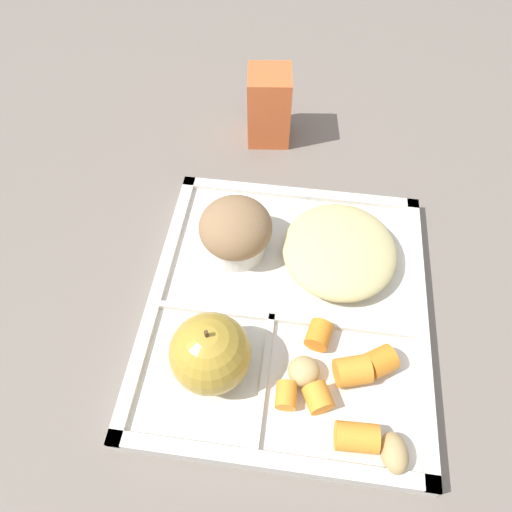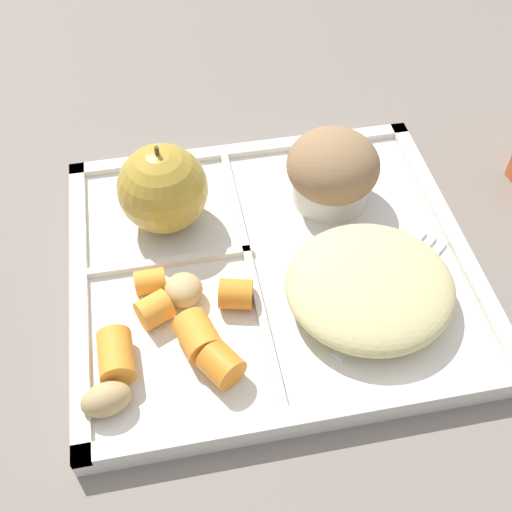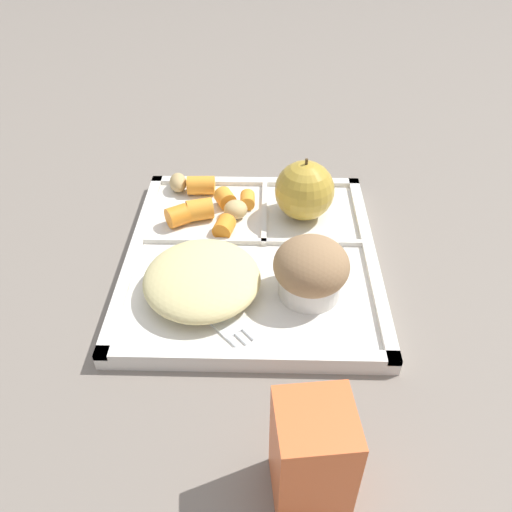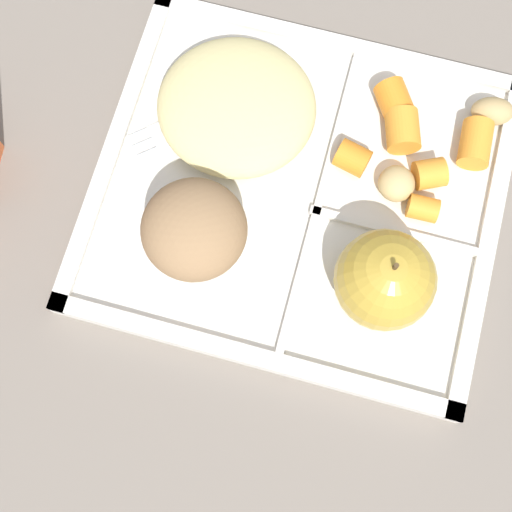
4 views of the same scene
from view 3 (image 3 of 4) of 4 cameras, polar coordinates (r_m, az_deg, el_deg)
ground at (r=0.63m, az=-0.45°, el=-0.72°), size 6.00×6.00×0.00m
lunch_tray at (r=0.63m, az=-0.45°, el=-0.14°), size 0.33×0.29×0.02m
green_apple at (r=0.67m, az=5.32°, el=7.13°), size 0.08×0.08×0.08m
bran_muffin at (r=0.55m, az=6.03°, el=-1.53°), size 0.08×0.08×0.07m
carrot_slice_tilted at (r=0.67m, az=-8.55°, el=4.36°), size 0.04×0.04×0.03m
carrot_slice_edge at (r=0.68m, az=-6.16°, el=5.06°), size 0.04×0.04×0.03m
carrot_slice_center at (r=0.73m, az=-6.02°, el=7.69°), size 0.03×0.04×0.03m
carrot_slice_large at (r=0.65m, az=-3.49°, el=3.18°), size 0.03×0.03×0.02m
carrot_slice_diagonal at (r=0.70m, az=-3.38°, el=6.29°), size 0.03×0.03×0.02m
carrot_slice_back at (r=0.70m, az=-0.94°, el=6.17°), size 0.02×0.02×0.02m
potato_chunk_wedge at (r=0.68m, az=-2.24°, el=5.12°), size 0.03×0.04×0.02m
potato_chunk_large at (r=0.74m, az=-8.50°, el=7.94°), size 0.04×0.03×0.02m
egg_noodle_pile at (r=0.57m, az=-5.91°, el=-2.48°), size 0.13×0.13×0.04m
meatball_side at (r=0.57m, az=-6.17°, el=-2.52°), size 0.03×0.03×0.03m
meatball_back at (r=0.57m, az=-7.66°, el=-2.28°), size 0.03×0.03×0.03m
plastic_fork at (r=0.56m, az=-5.18°, el=-5.72°), size 0.13×0.11×0.00m
milk_carton at (r=0.42m, az=6.14°, el=-20.87°), size 0.06×0.06×0.10m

